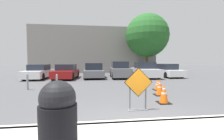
# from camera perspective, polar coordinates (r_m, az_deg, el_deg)

# --- Properties ---
(ground_plane) EXTENTS (96.00, 96.00, 0.00)m
(ground_plane) POSITION_cam_1_polar(r_m,az_deg,el_deg) (13.70, -2.56, -3.58)
(ground_plane) COLOR #4C4C4F
(curb_lip) EXTENTS (24.42, 0.20, 0.14)m
(curb_lip) POSITION_cam_1_polar(r_m,az_deg,el_deg) (4.03, 9.55, -19.31)
(curb_lip) COLOR beige
(curb_lip) RESTS_ON ground_plane
(road_closed_sign) EXTENTS (0.96, 0.20, 1.42)m
(road_closed_sign) POSITION_cam_1_polar(r_m,az_deg,el_deg) (5.01, 9.98, -6.30)
(road_closed_sign) COLOR black
(road_closed_sign) RESTS_ON ground_plane
(traffic_cone_nearest) EXTENTS (0.47, 0.47, 0.77)m
(traffic_cone_nearest) POSITION_cam_1_polar(r_m,az_deg,el_deg) (6.22, 19.14, -8.45)
(traffic_cone_nearest) COLOR black
(traffic_cone_nearest) RESTS_ON ground_plane
(traffic_cone_second) EXTENTS (0.51, 0.51, 0.78)m
(traffic_cone_second) POSITION_cam_1_polar(r_m,az_deg,el_deg) (7.59, 17.74, -6.29)
(traffic_cone_second) COLOR black
(traffic_cone_second) RESTS_ON ground_plane
(traffic_cone_third) EXTENTS (0.50, 0.50, 0.60)m
(traffic_cone_third) POSITION_cam_1_polar(r_m,az_deg,el_deg) (8.96, 17.05, -5.44)
(traffic_cone_third) COLOR black
(traffic_cone_third) RESTS_ON ground_plane
(parked_car_nearest) EXTENTS (1.81, 4.50, 1.35)m
(parked_car_nearest) POSITION_cam_1_polar(r_m,az_deg,el_deg) (15.92, -26.01, -0.70)
(parked_car_nearest) COLOR white
(parked_car_nearest) RESTS_ON ground_plane
(parked_car_second) EXTENTS (2.07, 4.25, 1.37)m
(parked_car_second) POSITION_cam_1_polar(r_m,az_deg,el_deg) (14.88, -16.99, -0.73)
(parked_car_second) COLOR maroon
(parked_car_second) RESTS_ON ground_plane
(parked_car_third) EXTENTS (1.93, 4.61, 1.47)m
(parked_car_third) POSITION_cam_1_polar(r_m,az_deg,el_deg) (15.28, -6.93, -0.35)
(parked_car_third) COLOR slate
(parked_car_third) RESTS_ON ground_plane
(parked_car_fourth) EXTENTS (1.96, 4.21, 1.64)m
(parked_car_fourth) POSITION_cam_1_polar(r_m,az_deg,el_deg) (15.10, 3.01, -0.11)
(parked_car_fourth) COLOR slate
(parked_car_fourth) RESTS_ON ground_plane
(parked_car_fifth) EXTENTS (2.06, 4.73, 1.57)m
(parked_car_fifth) POSITION_cam_1_polar(r_m,az_deg,el_deg) (15.74, 12.41, -0.14)
(parked_car_fifth) COLOR silver
(parked_car_fifth) RESTS_ON ground_plane
(parked_car_sixth) EXTENTS (1.85, 4.18, 1.39)m
(parked_car_sixth) POSITION_cam_1_polar(r_m,az_deg,el_deg) (17.06, 20.32, -0.30)
(parked_car_sixth) COLOR white
(parked_car_sixth) RESTS_ON ground_plane
(trash_bin) EXTENTS (0.59, 0.59, 1.18)m
(trash_bin) POSITION_cam_1_polar(r_m,az_deg,el_deg) (2.62, -19.82, -16.56)
(trash_bin) COLOR black
(trash_bin) RESTS_ON sidewalk_strip
(bollard_nearest) EXTENTS (0.12, 0.12, 0.88)m
(bollard_nearest) POSITION_cam_1_polar(r_m,az_deg,el_deg) (9.34, -20.26, -4.06)
(bollard_nearest) COLOR gray
(bollard_nearest) RESTS_ON ground_plane
(bollard_second) EXTENTS (0.12, 0.12, 0.93)m
(bollard_second) POSITION_cam_1_polar(r_m,az_deg,el_deg) (9.83, -29.52, -3.78)
(bollard_second) COLOR gray
(bollard_second) RESTS_ON ground_plane
(building_facade_backdrop) EXTENTS (18.16, 5.00, 6.67)m
(building_facade_backdrop) POSITION_cam_1_polar(r_m,az_deg,el_deg) (24.01, -6.54, 7.26)
(building_facade_backdrop) COLOR gray
(building_facade_backdrop) RESTS_ON ground_plane
(street_tree_behind_lot) EXTENTS (5.57, 5.57, 7.80)m
(street_tree_behind_lot) POSITION_cam_1_polar(r_m,az_deg,el_deg) (20.48, 13.18, 12.63)
(street_tree_behind_lot) COLOR #513823
(street_tree_behind_lot) RESTS_ON ground_plane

